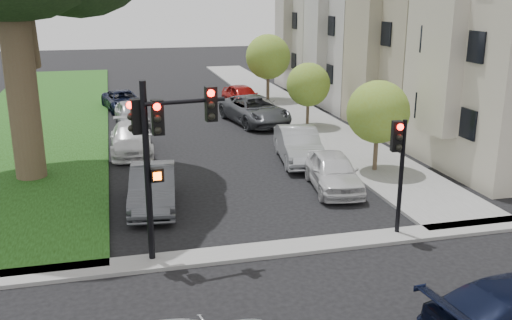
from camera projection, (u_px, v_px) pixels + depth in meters
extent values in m
plane|color=black|center=(301.00, 282.00, 15.34)|extent=(140.00, 140.00, 0.00)
cube|color=black|center=(42.00, 117.00, 35.54)|extent=(8.00, 44.00, 0.12)
cube|color=slate|center=(284.00, 105.00, 39.24)|extent=(3.50, 44.00, 0.12)
cube|color=slate|center=(280.00, 249.00, 17.18)|extent=(60.00, 1.00, 0.12)
cube|color=beige|center=(441.00, 68.00, 23.55)|extent=(0.70, 2.20, 5.50)
cube|color=black|center=(450.00, 43.00, 23.34)|extent=(0.08, 3.60, 6.00)
cube|color=gray|center=(430.00, 40.00, 31.29)|extent=(7.00, 7.40, 10.00)
cube|color=gray|center=(364.00, 51.00, 30.52)|extent=(0.70, 2.20, 5.50)
cube|color=black|center=(371.00, 32.00, 30.31)|extent=(0.08, 3.60, 6.00)
cube|color=#9F9489|center=(371.00, 31.00, 38.27)|extent=(7.00, 7.40, 10.00)
cube|color=#9F9489|center=(316.00, 40.00, 37.50)|extent=(0.70, 2.20, 5.50)
cube|color=black|center=(321.00, 24.00, 37.29)|extent=(0.08, 3.60, 6.00)
cube|color=gray|center=(330.00, 25.00, 45.24)|extent=(7.00, 7.40, 10.00)
cube|color=gray|center=(283.00, 33.00, 44.48)|extent=(0.70, 2.20, 5.50)
cube|color=black|center=(287.00, 20.00, 44.27)|extent=(0.08, 3.60, 6.00)
cylinder|color=brown|center=(20.00, 72.00, 22.56)|extent=(1.23, 1.23, 8.91)
cylinder|color=brown|center=(376.00, 151.00, 24.48)|extent=(0.19, 0.19, 1.90)
sphere|color=#6F9D3C|center=(378.00, 112.00, 23.99)|extent=(2.66, 2.66, 2.66)
cylinder|color=brown|center=(308.00, 112.00, 32.76)|extent=(0.18, 0.18, 1.77)
sphere|color=#6F9D3C|center=(308.00, 85.00, 32.31)|extent=(2.48, 2.48, 2.48)
cylinder|color=brown|center=(268.00, 85.00, 40.76)|extent=(0.23, 0.23, 2.26)
sphere|color=#6F9D3C|center=(268.00, 57.00, 40.19)|extent=(3.16, 3.16, 3.16)
cylinder|color=black|center=(148.00, 175.00, 15.75)|extent=(0.20, 0.20, 5.25)
cylinder|color=black|center=(185.00, 101.00, 15.45)|extent=(2.22, 0.40, 0.12)
cube|color=black|center=(158.00, 117.00, 15.38)|extent=(0.33, 0.30, 0.96)
cube|color=black|center=(211.00, 104.00, 15.64)|extent=(0.33, 0.30, 0.96)
cube|color=black|center=(136.00, 117.00, 15.49)|extent=(0.30, 0.33, 0.96)
sphere|color=#FF0C05|center=(158.00, 107.00, 15.15)|extent=(0.20, 0.20, 0.20)
sphere|color=black|center=(159.00, 130.00, 15.33)|extent=(0.20, 0.20, 0.20)
cube|color=black|center=(157.00, 175.00, 15.81)|extent=(0.38, 0.29, 0.38)
cube|color=#FF5905|center=(157.00, 176.00, 15.68)|extent=(0.22, 0.03, 0.22)
cylinder|color=black|center=(401.00, 179.00, 17.78)|extent=(0.16, 0.16, 3.78)
cube|color=black|center=(397.00, 136.00, 17.33)|extent=(0.33, 0.30, 0.95)
sphere|color=#FF0C05|center=(400.00, 127.00, 17.10)|extent=(0.20, 0.20, 0.20)
imported|color=silver|center=(333.00, 171.00, 22.40)|extent=(2.29, 4.49, 1.46)
imported|color=#999BA0|center=(299.00, 145.00, 26.08)|extent=(2.28, 4.96, 1.57)
imported|color=#3F4247|center=(255.00, 110.00, 33.81)|extent=(3.67, 6.18, 1.61)
imported|color=maroon|center=(242.00, 96.00, 38.53)|extent=(2.42, 4.70, 1.53)
imported|color=#3F4247|center=(153.00, 187.00, 20.50)|extent=(2.05, 4.69, 1.50)
imported|color=silver|center=(131.00, 139.00, 27.57)|extent=(2.06, 4.88, 1.41)
imported|color=#999BA0|center=(131.00, 113.00, 33.36)|extent=(2.10, 4.33, 1.43)
imported|color=black|center=(123.00, 101.00, 37.61)|extent=(3.01, 5.00, 1.30)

